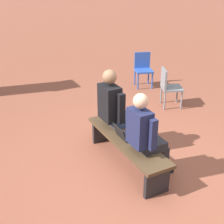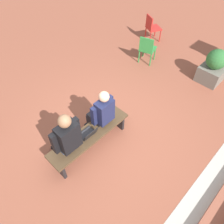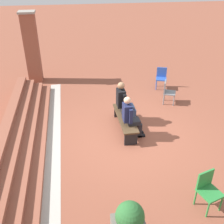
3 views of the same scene
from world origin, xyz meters
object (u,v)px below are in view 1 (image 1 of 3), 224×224
(bench, at_px, (126,144))
(plastic_chair_far_left, at_px, (143,67))
(person_adult, at_px, (116,109))
(laptop, at_px, (125,135))
(plastic_chair_near_bench_right, at_px, (169,85))
(person_student, at_px, (146,134))

(bench, relative_size, plastic_chair_far_left, 2.14)
(person_adult, distance_m, laptop, 0.50)
(bench, bearing_deg, person_adult, -8.47)
(person_adult, xyz_separation_m, laptop, (-0.44, 0.08, -0.24))
(laptop, bearing_deg, person_adult, -10.69)
(person_adult, height_order, plastic_chair_near_bench_right, person_adult)
(person_adult, height_order, laptop, person_adult)
(bench, distance_m, person_adult, 0.61)
(bench, distance_m, person_student, 0.53)
(plastic_chair_near_bench_right, bearing_deg, plastic_chair_far_left, -9.80)
(bench, distance_m, plastic_chair_far_left, 3.56)
(person_student, relative_size, plastic_chair_far_left, 1.56)
(laptop, bearing_deg, bench, -161.30)
(laptop, xyz_separation_m, plastic_chair_far_left, (2.81, -2.15, -0.02))
(person_adult, xyz_separation_m, plastic_chair_near_bench_right, (1.02, -1.83, -0.26))
(plastic_chair_far_left, distance_m, plastic_chair_near_bench_right, 1.37)
(person_adult, bearing_deg, person_student, 179.70)
(person_student, relative_size, plastic_chair_near_bench_right, 1.56)
(person_student, distance_m, laptop, 0.48)
(person_student, distance_m, person_adult, 0.86)
(person_adult, xyz_separation_m, plastic_chair_far_left, (2.38, -2.07, -0.26))
(bench, relative_size, plastic_chair_near_bench_right, 2.14)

